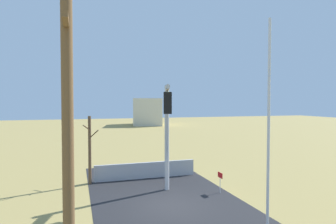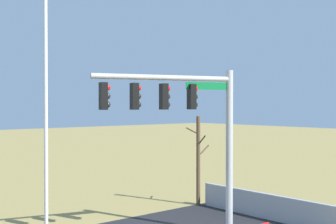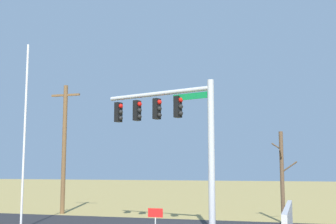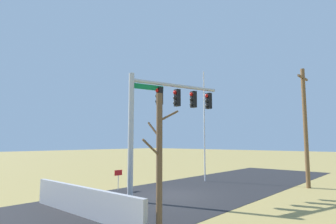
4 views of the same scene
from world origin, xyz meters
name	(u,v)px [view 2 (image 2 of 4)]	position (x,y,z in m)	size (l,w,h in m)	color
retaining_fence	(264,206)	(5.68, 0.01, 0.57)	(0.20, 7.20, 1.13)	#A8A8AD
signal_mast	(188,117)	(0.94, -0.10, 4.62)	(5.49, 1.84, 6.45)	#B2B5BA
flagpole	(46,140)	(-5.66, -1.80, 4.18)	(0.10, 0.10, 8.36)	silver
bare_tree	(198,160)	(5.34, 3.87, 2.31)	(1.27, 1.02, 4.51)	brown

